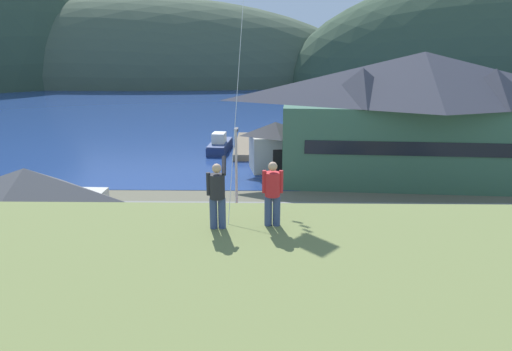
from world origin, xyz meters
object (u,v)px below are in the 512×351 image
(moored_boat_wharfside, at_px, (220,145))
(parked_car_back_row_left, at_px, (120,295))
(harbor_lodge, at_px, (420,113))
(person_companion, at_px, (273,192))
(storage_shed_waterside, at_px, (275,145))
(storage_shed_near_lot, at_px, (30,215))
(parked_car_mid_row_near, at_px, (381,228))
(parked_car_mid_row_far, at_px, (230,291))
(parked_car_front_row_silver, at_px, (473,276))
(parking_light_pole, at_px, (236,170))
(person_kite_flyer, at_px, (217,193))
(wharf_dock, at_px, (250,145))
(parked_car_corner_spot, at_px, (266,228))
(parked_car_back_row_right, at_px, (497,239))

(moored_boat_wharfside, distance_m, parked_car_back_row_left, 32.68)
(harbor_lodge, distance_m, person_companion, 31.75)
(storage_shed_waterside, xyz_separation_m, person_companion, (-0.83, -31.60, 5.61))
(storage_shed_near_lot, bearing_deg, moored_boat_wharfside, 74.70)
(storage_shed_near_lot, xyz_separation_m, parked_car_mid_row_near, (19.46, 2.90, -1.76))
(parked_car_mid_row_far, distance_m, parked_car_front_row_silver, 11.54)
(parking_light_pole, bearing_deg, harbor_lodge, 36.77)
(parked_car_mid_row_far, bearing_deg, person_kite_flyer, -87.84)
(harbor_lodge, height_order, person_kite_flyer, harbor_lodge)
(wharf_dock, bearing_deg, moored_boat_wharfside, -155.61)
(wharf_dock, relative_size, parked_car_front_row_silver, 2.91)
(wharf_dock, bearing_deg, parked_car_front_row_silver, -70.21)
(storage_shed_waterside, bearing_deg, parked_car_front_row_silver, -68.86)
(wharf_dock, height_order, parked_car_front_row_silver, parked_car_front_row_silver)
(parked_car_mid_row_near, bearing_deg, storage_shed_near_lot, -171.54)
(parked_car_mid_row_far, xyz_separation_m, parked_car_front_row_silver, (11.42, 1.63, 0.00))
(storage_shed_near_lot, relative_size, parked_car_mid_row_near, 1.76)
(parked_car_mid_row_far, height_order, parked_car_corner_spot, same)
(parked_car_mid_row_far, relative_size, parked_car_corner_spot, 1.00)
(harbor_lodge, distance_m, storage_shed_near_lot, 31.19)
(harbor_lodge, distance_m, parked_car_front_row_silver, 21.05)
(parked_car_back_row_left, xyz_separation_m, parking_light_pole, (4.52, 10.89, 2.75))
(parked_car_mid_row_far, distance_m, parked_car_back_row_left, 4.85)
(parked_car_mid_row_near, relative_size, parked_car_corner_spot, 1.01)
(parked_car_mid_row_near, distance_m, parked_car_mid_row_far, 11.34)
(wharf_dock, distance_m, parked_car_front_row_silver, 34.17)
(harbor_lodge, distance_m, storage_shed_waterside, 13.09)
(person_kite_flyer, bearing_deg, person_companion, 8.25)
(parked_car_back_row_left, height_order, person_kite_flyer, person_kite_flyer)
(moored_boat_wharfside, height_order, person_kite_flyer, person_kite_flyer)
(harbor_lodge, xyz_separation_m, moored_boat_wharfside, (-18.29, 10.44, -5.11))
(parking_light_pole, xyz_separation_m, person_companion, (2.01, -17.49, 4.17))
(storage_shed_near_lot, relative_size, parked_car_back_row_right, 1.75)
(moored_boat_wharfside, relative_size, person_companion, 3.57)
(moored_boat_wharfside, bearing_deg, parked_car_back_row_right, -55.41)
(parked_car_mid_row_far, height_order, person_kite_flyer, person_kite_flyer)
(wharf_dock, xyz_separation_m, moored_boat_wharfside, (-3.30, -1.50, 0.37))
(harbor_lodge, xyz_separation_m, wharf_dock, (-14.99, 11.93, -5.48))
(parked_car_corner_spot, relative_size, person_kite_flyer, 2.29)
(moored_boat_wharfside, bearing_deg, person_kite_flyer, -84.62)
(storage_shed_near_lot, xyz_separation_m, person_companion, (12.70, -11.62, 5.16))
(parked_car_back_row_right, xyz_separation_m, person_companion, (-12.93, -13.05, 6.91))
(parked_car_back_row_left, bearing_deg, parked_car_mid_row_far, 4.39)
(parked_car_back_row_left, bearing_deg, wharf_dock, 82.18)
(storage_shed_waterside, distance_m, parked_car_corner_spot, 17.36)
(moored_boat_wharfside, height_order, parked_car_mid_row_far, moored_boat_wharfside)
(parked_car_mid_row_far, bearing_deg, harbor_lodge, 55.79)
(person_companion, bearing_deg, parked_car_back_row_left, 134.70)
(parked_car_mid_row_near, bearing_deg, parked_car_back_row_right, -13.42)
(parked_car_mid_row_near, bearing_deg, moored_boat_wharfside, 115.70)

